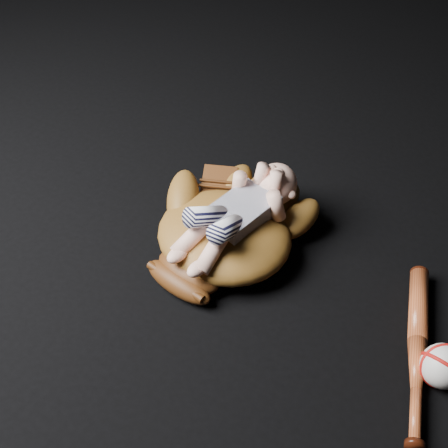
% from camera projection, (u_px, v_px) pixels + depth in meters
% --- Properties ---
extents(baseball_glove, '(0.42, 0.46, 0.13)m').
position_uv_depth(baseball_glove, '(224.00, 230.00, 1.30)').
color(baseball_glove, brown).
rests_on(baseball_glove, ground).
extents(newborn_baby, '(0.22, 0.36, 0.14)m').
position_uv_depth(newborn_baby, '(233.00, 214.00, 1.26)').
color(newborn_baby, '#F6B79E').
rests_on(newborn_baby, baseball_glove).
extents(baseball_bat, '(0.15, 0.39, 0.04)m').
position_uv_depth(baseball_bat, '(417.00, 351.00, 1.13)').
color(baseball_bat, '#A3441F').
rests_on(baseball_bat, ground).
extents(baseball, '(0.09, 0.09, 0.08)m').
position_uv_depth(baseball, '(443.00, 366.00, 1.08)').
color(baseball, silver).
rests_on(baseball, ground).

